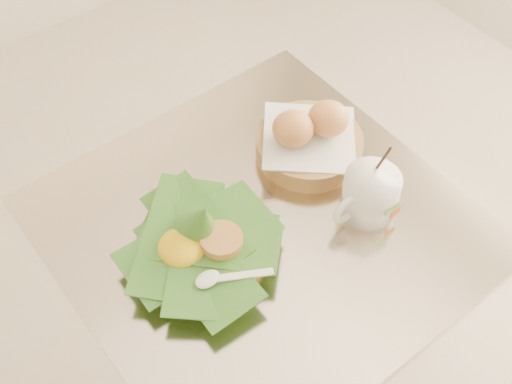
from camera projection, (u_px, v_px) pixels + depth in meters
cafe_table at (260, 285)px, 1.34m from camera, size 0.71×0.71×0.75m
rice_basket at (199, 242)px, 1.10m from camera, size 0.28×0.28×0.14m
bread_basket at (309, 139)px, 1.25m from camera, size 0.25×0.25×0.11m
coffee_mug at (369, 194)px, 1.15m from camera, size 0.14×0.10×0.18m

